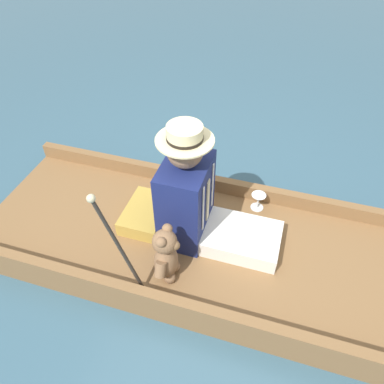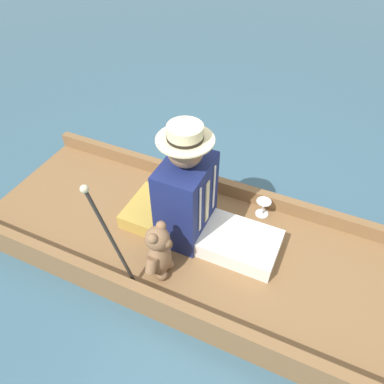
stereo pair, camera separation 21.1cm
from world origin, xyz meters
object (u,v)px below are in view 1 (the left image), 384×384
teddy_bear (166,255)px  walking_cane (114,238)px  seated_person (198,201)px  wine_glass (258,198)px

teddy_bear → walking_cane: 0.35m
teddy_bear → walking_cane: size_ratio=0.55×
seated_person → walking_cane: 0.58m
seated_person → teddy_bear: size_ratio=2.14×
wine_glass → teddy_bear: bearing=-30.4°
seated_person → walking_cane: bearing=-20.3°
seated_person → walking_cane: (0.49, -0.30, 0.12)m
seated_person → wine_glass: size_ratio=6.66×
seated_person → walking_cane: seated_person is taller
teddy_bear → wine_glass: 0.82m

